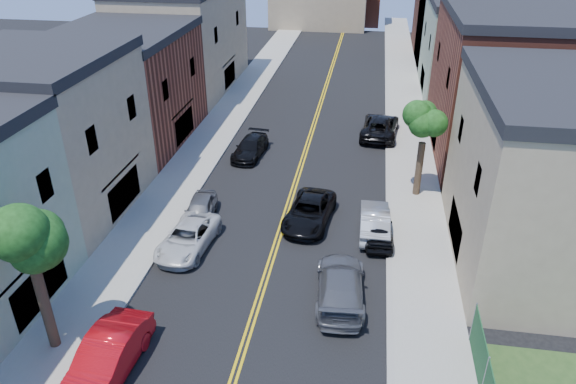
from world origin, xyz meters
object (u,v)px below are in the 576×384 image
at_px(grey_car_right, 340,285).
at_px(black_car_right, 378,229).
at_px(red_sedan, 107,358).
at_px(grey_car_left, 200,210).
at_px(black_suv_lane, 309,212).
at_px(white_pickup, 188,238).
at_px(dark_car_right_far, 380,126).
at_px(black_car_left, 250,147).
at_px(silver_car_right, 375,221).

relative_size(grey_car_right, black_car_right, 1.37).
bearing_deg(red_sedan, black_car_right, 50.39).
bearing_deg(grey_car_left, black_suv_lane, 0.28).
height_order(grey_car_right, black_suv_lane, grey_car_right).
height_order(white_pickup, black_car_right, white_pickup).
xyz_separation_m(grey_car_right, black_car_right, (1.70, 5.43, -0.11)).
distance_m(red_sedan, grey_car_right, 10.66).
height_order(black_car_right, dark_car_right_far, dark_car_right_far).
bearing_deg(grey_car_right, dark_car_right_far, -98.56).
bearing_deg(black_car_left, black_suv_lane, -52.28).
distance_m(silver_car_right, black_suv_lane, 3.82).
relative_size(red_sedan, silver_car_right, 1.12).
bearing_deg(grey_car_right, white_pickup, -23.06).
distance_m(white_pickup, grey_car_left, 2.97).
distance_m(grey_car_left, grey_car_right, 10.49).
xyz_separation_m(white_pickup, black_suv_lane, (6.15, 3.71, 0.03)).
distance_m(grey_car_left, black_suv_lane, 6.43).
height_order(black_car_right, silver_car_right, silver_car_right).
relative_size(grey_car_right, silver_car_right, 1.19).
bearing_deg(dark_car_right_far, grey_car_left, 60.08).
bearing_deg(silver_car_right, dark_car_right_far, -92.17).
distance_m(white_pickup, silver_car_right, 10.45).
distance_m(red_sedan, black_suv_lane, 14.27).
xyz_separation_m(red_sedan, dark_car_right_far, (10.47, 26.81, -0.03)).
distance_m(red_sedan, silver_car_right, 15.97).
distance_m(grey_car_right, black_car_right, 5.69).
bearing_deg(dark_car_right_far, white_pickup, 65.37).
height_order(white_pickup, black_car_left, white_pickup).
height_order(grey_car_left, black_car_right, grey_car_left).
bearing_deg(grey_car_right, grey_car_left, -38.06).
xyz_separation_m(grey_car_left, black_car_left, (0.93, 9.43, -0.02)).
relative_size(white_pickup, silver_car_right, 1.07).
xyz_separation_m(white_pickup, dark_car_right_far, (10.14, 17.81, 0.13)).
height_order(red_sedan, black_suv_lane, red_sedan).
height_order(red_sedan, white_pickup, red_sedan).
bearing_deg(white_pickup, grey_car_left, 100.00).
relative_size(red_sedan, white_pickup, 1.04).
bearing_deg(red_sedan, dark_car_right_far, 71.38).
distance_m(grey_car_left, black_car_right, 10.38).
relative_size(black_car_right, dark_car_right_far, 0.68).
xyz_separation_m(red_sedan, black_car_right, (10.47, 11.50, -0.17)).
relative_size(white_pickup, grey_car_left, 1.22).
xyz_separation_m(black_car_left, grey_car_right, (7.75, -15.32, 0.12)).
height_order(black_car_left, black_suv_lane, black_suv_lane).
relative_size(black_car_left, silver_car_right, 1.00).
relative_size(black_car_left, black_suv_lane, 0.89).
relative_size(red_sedan, grey_car_left, 1.27).
bearing_deg(silver_car_right, black_car_right, 103.75).
xyz_separation_m(silver_car_right, dark_car_right_far, (0.20, 14.59, 0.05)).
xyz_separation_m(black_car_right, silver_car_right, (-0.20, 0.73, 0.08)).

